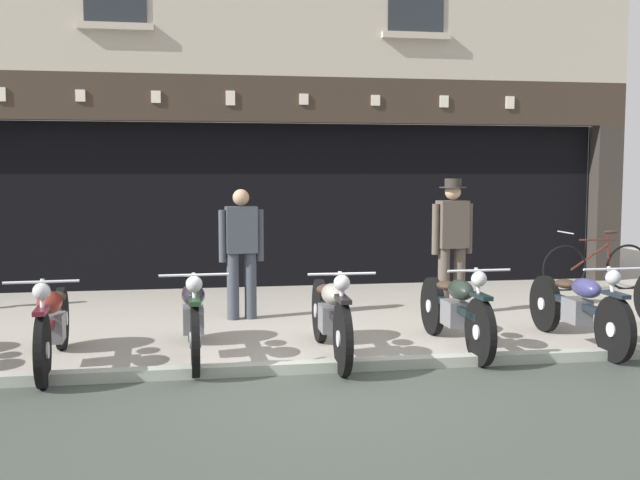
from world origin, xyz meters
TOP-DOWN VIEW (x-y plane):
  - ground at (0.00, -0.98)m, footprint 23.90×22.00m
  - shop_facade at (0.00, 7.02)m, footprint 12.20×4.42m
  - motorcycle_left at (-2.48, 0.66)m, footprint 0.62×2.08m
  - motorcycle_center_left at (-1.18, 0.79)m, footprint 0.62×2.10m
  - motorcycle_center at (0.16, 0.60)m, footprint 0.62×2.07m
  - motorcycle_center_right at (1.50, 0.73)m, footprint 0.62×2.06m
  - motorcycle_right at (2.83, 0.65)m, footprint 0.62×2.09m
  - salesman_left at (-0.58, 2.70)m, footprint 0.56×0.26m
  - shopkeeper_center at (2.10, 2.54)m, footprint 0.56×0.35m
  - advert_board_near at (3.25, 5.40)m, footprint 0.77×0.03m
  - leaning_bicycle at (5.01, 4.11)m, footprint 1.78×0.50m

SIDE VIEW (x-z plane):
  - ground at x=0.00m, z-range -0.13..0.05m
  - leaning_bicycle at x=5.01m, z-range -0.09..0.86m
  - motorcycle_right at x=2.83m, z-range -0.04..0.88m
  - motorcycle_left at x=-2.48m, z-range -0.04..0.89m
  - motorcycle_center_right at x=1.50m, z-range -0.04..0.89m
  - motorcycle_center_left at x=-1.18m, z-range -0.03..0.90m
  - motorcycle_center at x=0.16m, z-range -0.03..0.90m
  - salesman_left at x=-0.58m, z-range 0.08..1.71m
  - shopkeeper_center at x=2.10m, z-range 0.10..1.85m
  - shop_facade at x=0.00m, z-range -1.40..4.79m
  - advert_board_near at x=3.25m, z-range 1.16..2.23m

